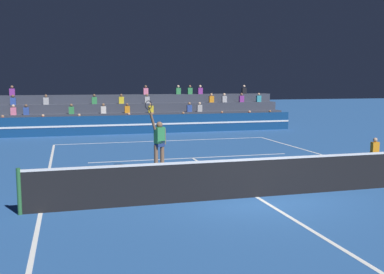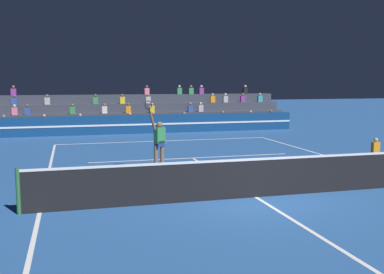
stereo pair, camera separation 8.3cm
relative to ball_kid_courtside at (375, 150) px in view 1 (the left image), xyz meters
The scene contains 8 objects.
ground_plane 8.28m from the ball_kid_courtside, 148.25° to the right, with size 120.00×120.00×0.00m, color #285699.
court_lines 8.28m from the ball_kid_courtside, 148.25° to the right, with size 11.10×23.90×0.01m.
tennis_net 8.27m from the ball_kid_courtside, 148.25° to the right, with size 12.00×0.10×1.10m.
sponsor_banner_wall 13.26m from the ball_kid_courtside, 122.04° to the left, with size 18.00×0.26×1.10m.
bleacher_stand 16.04m from the ball_kid_courtside, 116.02° to the left, with size 18.89×3.80×2.83m.
ball_kid_courtside is the anchor object (origin of this frame).
tennis_player 8.86m from the ball_kid_courtside, behind, with size 0.84×0.56×2.49m.
tennis_ball 9.15m from the ball_kid_courtside, behind, with size 0.07×0.07×0.07m, color #C6DB33.
Camera 1 is at (-4.81, -10.83, 3.07)m, focal length 42.00 mm.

